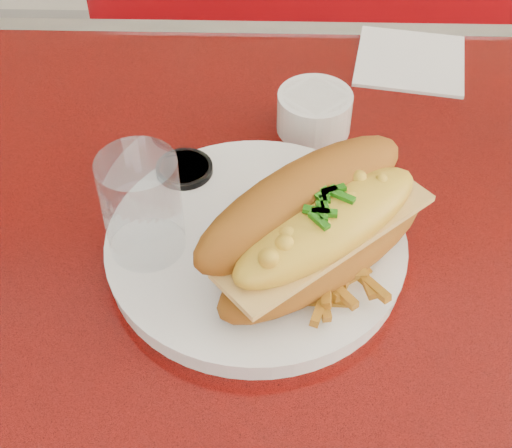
{
  "coord_description": "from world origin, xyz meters",
  "views": [
    {
      "loc": [
        -0.2,
        -0.44,
        1.28
      ],
      "look_at": [
        -0.21,
        0.0,
        0.81
      ],
      "focal_mm": 50.0,
      "sensor_mm": 36.0,
      "label": 1
    }
  ],
  "objects_px": {
    "booth_bench_far": "(360,124)",
    "dinner_plate": "(256,245)",
    "water_tumbler": "(143,215)",
    "sauce_cup_left": "(185,176)",
    "fork": "(320,236)",
    "gravy_ramekin": "(314,111)",
    "mac_hoagie": "(318,225)",
    "diner_table": "(446,357)"
  },
  "relations": [
    {
      "from": "dinner_plate",
      "to": "mac_hoagie",
      "type": "xyz_separation_m",
      "value": [
        0.05,
        -0.02,
        0.05
      ]
    },
    {
      "from": "booth_bench_far",
      "to": "sauce_cup_left",
      "type": "xyz_separation_m",
      "value": [
        -0.28,
        -0.72,
        0.5
      ]
    },
    {
      "from": "sauce_cup_left",
      "to": "water_tumbler",
      "type": "xyz_separation_m",
      "value": [
        -0.02,
        -0.1,
        0.04
      ]
    },
    {
      "from": "mac_hoagie",
      "to": "sauce_cup_left",
      "type": "bearing_deg",
      "value": 98.58
    },
    {
      "from": "dinner_plate",
      "to": "gravy_ramekin",
      "type": "height_order",
      "value": "gravy_ramekin"
    },
    {
      "from": "diner_table",
      "to": "fork",
      "type": "relative_size",
      "value": 7.94
    },
    {
      "from": "sauce_cup_left",
      "to": "booth_bench_far",
      "type": "bearing_deg",
      "value": 68.4
    },
    {
      "from": "booth_bench_far",
      "to": "fork",
      "type": "xyz_separation_m",
      "value": [
        -0.15,
        -0.8,
        0.5
      ]
    },
    {
      "from": "sauce_cup_left",
      "to": "diner_table",
      "type": "bearing_deg",
      "value": -18.23
    },
    {
      "from": "mac_hoagie",
      "to": "sauce_cup_left",
      "type": "distance_m",
      "value": 0.18
    },
    {
      "from": "diner_table",
      "to": "water_tumbler",
      "type": "xyz_separation_m",
      "value": [
        -0.31,
        -0.01,
        0.22
      ]
    },
    {
      "from": "water_tumbler",
      "to": "dinner_plate",
      "type": "bearing_deg",
      "value": 6.13
    },
    {
      "from": "diner_table",
      "to": "fork",
      "type": "bearing_deg",
      "value": 176.42
    },
    {
      "from": "fork",
      "to": "gravy_ramekin",
      "type": "relative_size",
      "value": 1.44
    },
    {
      "from": "dinner_plate",
      "to": "gravy_ramekin",
      "type": "xyz_separation_m",
      "value": [
        0.06,
        0.19,
        0.01
      ]
    },
    {
      "from": "diner_table",
      "to": "booth_bench_far",
      "type": "xyz_separation_m",
      "value": [
        0.0,
        0.81,
        -0.32
      ]
    },
    {
      "from": "diner_table",
      "to": "fork",
      "type": "distance_m",
      "value": 0.24
    },
    {
      "from": "mac_hoagie",
      "to": "sauce_cup_left",
      "type": "relative_size",
      "value": 4.0
    },
    {
      "from": "gravy_ramekin",
      "to": "dinner_plate",
      "type": "bearing_deg",
      "value": -107.57
    },
    {
      "from": "booth_bench_far",
      "to": "fork",
      "type": "relative_size",
      "value": 7.75
    },
    {
      "from": "dinner_plate",
      "to": "sauce_cup_left",
      "type": "xyz_separation_m",
      "value": [
        -0.07,
        0.09,
        0.0
      ]
    },
    {
      "from": "booth_bench_far",
      "to": "gravy_ramekin",
      "type": "xyz_separation_m",
      "value": [
        -0.15,
        -0.62,
        0.51
      ]
    },
    {
      "from": "water_tumbler",
      "to": "mac_hoagie",
      "type": "bearing_deg",
      "value": -4.13
    },
    {
      "from": "mac_hoagie",
      "to": "gravy_ramekin",
      "type": "distance_m",
      "value": 0.21
    },
    {
      "from": "dinner_plate",
      "to": "gravy_ramekin",
      "type": "bearing_deg",
      "value": 72.43
    },
    {
      "from": "gravy_ramekin",
      "to": "diner_table",
      "type": "bearing_deg",
      "value": -52.13
    },
    {
      "from": "dinner_plate",
      "to": "gravy_ramekin",
      "type": "relative_size",
      "value": 2.63
    },
    {
      "from": "diner_table",
      "to": "mac_hoagie",
      "type": "xyz_separation_m",
      "value": [
        -0.16,
        -0.02,
        0.22
      ]
    },
    {
      "from": "mac_hoagie",
      "to": "diner_table",
      "type": "bearing_deg",
      "value": -34.56
    },
    {
      "from": "dinner_plate",
      "to": "water_tumbler",
      "type": "height_order",
      "value": "water_tumbler"
    },
    {
      "from": "mac_hoagie",
      "to": "gravy_ramekin",
      "type": "height_order",
      "value": "mac_hoagie"
    },
    {
      "from": "mac_hoagie",
      "to": "water_tumbler",
      "type": "xyz_separation_m",
      "value": [
        -0.15,
        0.01,
        -0.0
      ]
    },
    {
      "from": "booth_bench_far",
      "to": "dinner_plate",
      "type": "xyz_separation_m",
      "value": [
        -0.21,
        -0.81,
        0.49
      ]
    },
    {
      "from": "booth_bench_far",
      "to": "dinner_plate",
      "type": "relative_size",
      "value": 4.25
    },
    {
      "from": "dinner_plate",
      "to": "gravy_ramekin",
      "type": "distance_m",
      "value": 0.2
    },
    {
      "from": "diner_table",
      "to": "mac_hoagie",
      "type": "height_order",
      "value": "mac_hoagie"
    },
    {
      "from": "dinner_plate",
      "to": "mac_hoagie",
      "type": "bearing_deg",
      "value": -21.87
    },
    {
      "from": "dinner_plate",
      "to": "fork",
      "type": "distance_m",
      "value": 0.06
    },
    {
      "from": "water_tumbler",
      "to": "sauce_cup_left",
      "type": "bearing_deg",
      "value": 76.53
    },
    {
      "from": "gravy_ramekin",
      "to": "sauce_cup_left",
      "type": "xyz_separation_m",
      "value": [
        -0.13,
        -0.1,
        -0.01
      ]
    },
    {
      "from": "booth_bench_far",
      "to": "fork",
      "type": "distance_m",
      "value": 0.96
    },
    {
      "from": "dinner_plate",
      "to": "water_tumbler",
      "type": "relative_size",
      "value": 2.33
    }
  ]
}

